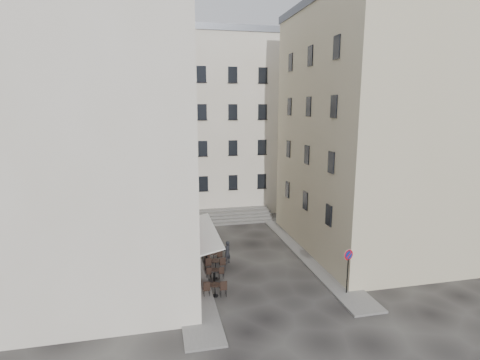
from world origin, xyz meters
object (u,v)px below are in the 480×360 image
object	(u,v)px
bistro_table_a	(215,289)
pedestrian	(227,252)
bistro_table_b	(215,273)
no_parking_sign	(348,263)

from	to	relation	value
bistro_table_a	pedestrian	world-z (taller)	pedestrian
bistro_table_a	pedestrian	distance (m)	4.81
bistro_table_b	pedestrian	bearing A→B (deg)	61.37
bistro_table_b	pedestrian	world-z (taller)	pedestrian
no_parking_sign	pedestrian	world-z (taller)	no_parking_sign
no_parking_sign	bistro_table_a	bearing A→B (deg)	155.01
no_parking_sign	bistro_table_a	world-z (taller)	no_parking_sign
bistro_table_a	no_parking_sign	bearing A→B (deg)	-10.88
bistro_table_b	no_parking_sign	bearing A→B (deg)	-27.21
pedestrian	bistro_table_b	bearing A→B (deg)	21.10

